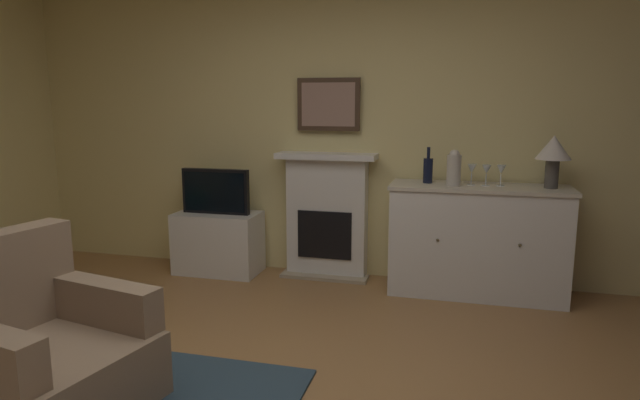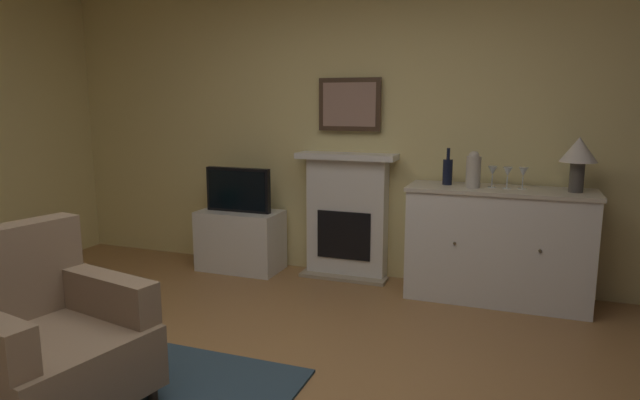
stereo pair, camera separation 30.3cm
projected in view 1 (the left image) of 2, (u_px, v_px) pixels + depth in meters
wall_rear at (359, 126)px, 4.74m from camera, size 6.36×0.06×2.66m
fireplace_unit at (327, 215)px, 4.82m from camera, size 0.87×0.30×1.10m
framed_picture at (328, 105)px, 4.69m from camera, size 0.55×0.04×0.45m
sideboard_cabinet at (477, 241)px, 4.35m from camera, size 1.39×0.49×0.89m
table_lamp at (553, 151)px, 4.10m from camera, size 0.26×0.26×0.40m
wine_bottle at (428, 170)px, 4.40m from camera, size 0.08×0.08×0.29m
wine_glass_left at (472, 170)px, 4.29m from camera, size 0.07×0.07×0.16m
wine_glass_center at (486, 170)px, 4.24m from camera, size 0.07×0.07×0.16m
wine_glass_right at (501, 170)px, 4.23m from camera, size 0.07×0.07×0.16m
vase_decorative at (454, 168)px, 4.25m from camera, size 0.11×0.11×0.28m
tv_cabinet at (218, 243)px, 4.96m from camera, size 0.75×0.42×0.55m
tv_set at (216, 191)px, 4.85m from camera, size 0.62×0.07×0.40m
armchair at (38, 351)px, 2.57m from camera, size 0.94×0.91×0.92m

